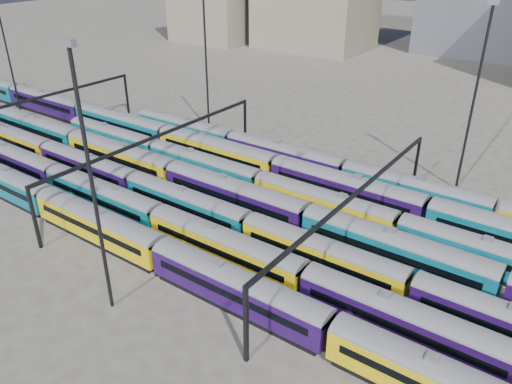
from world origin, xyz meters
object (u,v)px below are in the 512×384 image
Objects in this scene: rake_2 at (133,182)px; mast_2 at (91,178)px; rake_0 at (237,286)px; rake_1 at (224,244)px.

rake_2 is 4.56× the size of mast_2.
rake_0 is 16.75m from mast_2.
rake_0 is at bearing -21.32° from rake_2.
rake_1 is at bearing 138.08° from rake_0.
rake_0 is 5.57× the size of mast_2.
mast_2 is (15.47, -17.00, 11.45)m from rake_2.
rake_2 is (-25.62, 10.00, -0.12)m from rake_0.
rake_0 is 7.48m from rake_1.
rake_2 is 25.68m from mast_2.
mast_2 is at bearing -110.90° from rake_1.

